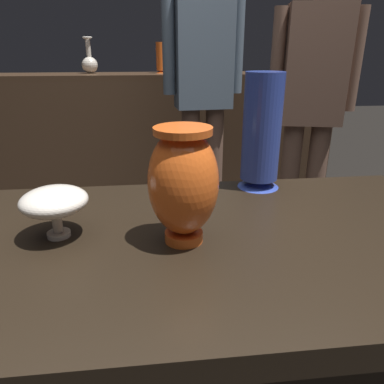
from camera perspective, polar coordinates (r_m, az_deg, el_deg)
The scene contains 9 objects.
display_plinth at distance 1.01m, azimuth 1.04°, elevation -27.11°, with size 1.20×0.64×0.80m.
back_display_shelf at distance 2.94m, azimuth -4.57°, elevation 8.25°, with size 2.60×0.40×0.99m.
vase_centerpiece at distance 0.69m, azimuth -1.36°, elevation 1.53°, with size 0.13×0.13×0.23m.
vase_tall_behind at distance 0.77m, azimuth -20.66°, elevation -1.50°, with size 0.13×0.13×0.10m.
vase_right_accent at distance 0.99m, azimuth 10.76°, elevation 8.96°, with size 0.11×0.11×0.31m.
shelf_vase_left at distance 2.96m, azimuth -15.65°, elevation 18.85°, with size 0.12×0.12×0.25m.
shelf_vase_center at distance 2.90m, azimuth -4.96°, elevation 20.00°, with size 0.08×0.08×0.22m.
visitor_center_back at distance 2.23m, azimuth 1.76°, elevation 17.16°, with size 0.47×0.21×1.68m.
visitor_near_right at distance 2.16m, azimuth 18.11°, elevation 13.81°, with size 0.46×0.25×1.56m.
Camera 1 is at (-0.09, -0.66, 1.16)m, focal length 34.27 mm.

